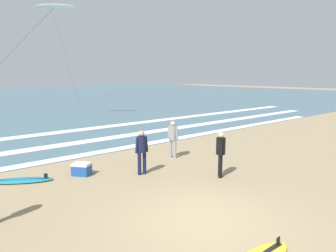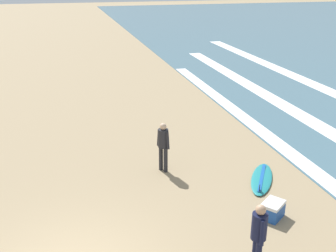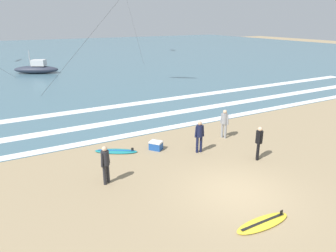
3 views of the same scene
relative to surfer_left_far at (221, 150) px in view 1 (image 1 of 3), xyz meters
The scene contains 10 objects.
ground_plane 3.44m from the surfer_left_far, 146.42° to the right, with size 160.00×160.00×0.00m, color #9E8763.
wave_foam_shoreline 6.08m from the surfer_left_far, 104.98° to the left, with size 37.74×0.64×0.01m, color white.
wave_foam_mid_break 8.64m from the surfer_left_far, 103.72° to the left, with size 46.42×0.88×0.01m, color white.
wave_foam_outer_break 12.40m from the surfer_left_far, 106.03° to the left, with size 53.41×0.96×0.01m, color white.
surfer_left_far is the anchor object (origin of this frame).
surfer_foreground_main 2.77m from the surfer_left_far, 134.36° to the left, with size 0.52×0.32×1.60m.
surfer_right_near 2.96m from the surfer_left_far, 83.21° to the left, with size 0.32×0.50×1.60m.
surfboard_near_water 6.84m from the surfer_left_far, 144.30° to the left, with size 2.10×1.62×0.25m.
kite_white_high_left 19.10m from the surfer_left_far, 86.88° to the left, with size 9.55×2.61×8.87m.
cooler_box 4.96m from the surfer_left_far, 137.86° to the left, with size 0.73×0.76×0.44m.
Camera 1 is at (-5.16, -4.81, 3.52)m, focal length 32.37 mm.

